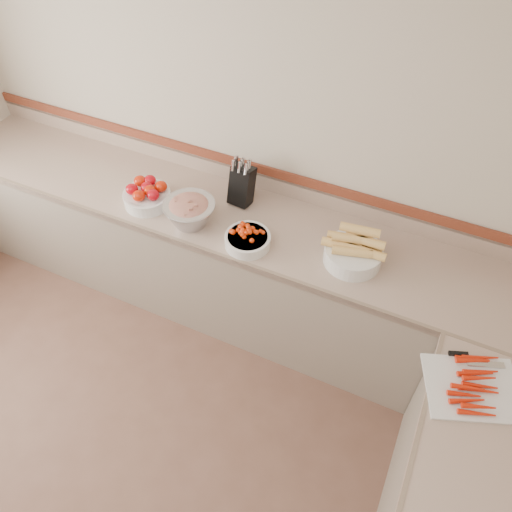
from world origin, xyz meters
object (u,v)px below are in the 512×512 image
at_px(corn_bowl, 354,251).
at_px(rhubarb_bowl, 190,211).
at_px(cherry_tomato_bowl, 248,238).
at_px(cutting_board, 473,385).
at_px(knife_block, 242,184).
at_px(tomato_bowl, 147,195).

distance_m(corn_bowl, rhubarb_bowl, 0.97).
bearing_deg(corn_bowl, cherry_tomato_bowl, -167.33).
xyz_separation_m(corn_bowl, cutting_board, (0.72, -0.51, -0.06)).
height_order(knife_block, tomato_bowl, knife_block).
bearing_deg(rhubarb_bowl, tomato_bowl, 171.96).
bearing_deg(tomato_bowl, cherry_tomato_bowl, -5.40).
height_order(corn_bowl, cutting_board, corn_bowl).
bearing_deg(corn_bowl, rhubarb_bowl, -173.55).
distance_m(knife_block, cherry_tomato_bowl, 0.39).
xyz_separation_m(cherry_tomato_bowl, cutting_board, (1.30, -0.38, -0.03)).
bearing_deg(tomato_bowl, rhubarb_bowl, -8.04).
distance_m(tomato_bowl, cutting_board, 2.07).
xyz_separation_m(tomato_bowl, rhubarb_bowl, (0.33, -0.05, 0.03)).
distance_m(knife_block, tomato_bowl, 0.59).
height_order(cherry_tomato_bowl, cutting_board, cherry_tomato_bowl).
height_order(cherry_tomato_bowl, rhubarb_bowl, rhubarb_bowl).
relative_size(knife_block, corn_bowl, 0.90).
distance_m(tomato_bowl, corn_bowl, 1.30).
height_order(corn_bowl, rhubarb_bowl, corn_bowl).
relative_size(knife_block, rhubarb_bowl, 1.03).
bearing_deg(cherry_tomato_bowl, knife_block, 120.75).
bearing_deg(cherry_tomato_bowl, tomato_bowl, 174.60).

